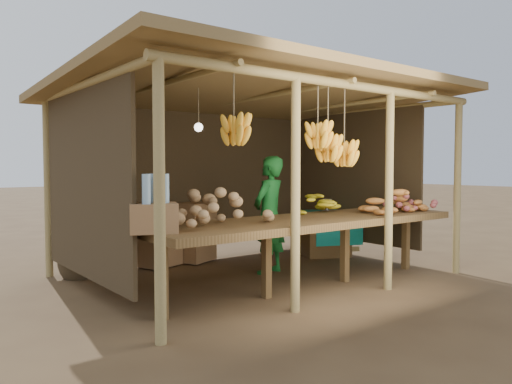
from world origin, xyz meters
TOP-DOWN VIEW (x-y plane):
  - ground at (0.00, 0.00)m, footprint 60.00×60.00m
  - stall_structure at (-0.10, -0.02)m, footprint 4.70×3.50m
  - counter at (0.00, -0.95)m, footprint 3.90×1.05m
  - potato_heap at (-1.17, -0.87)m, footprint 1.25×0.88m
  - sweet_potato_heap at (1.28, -1.12)m, footprint 1.05×0.76m
  - onion_heap at (1.56, -1.17)m, footprint 0.90×0.72m
  - banana_pile at (0.53, -0.51)m, footprint 0.69×0.43m
  - tomato_basin at (-1.90, -0.64)m, footprint 0.37×0.37m
  - bottle_box at (-1.90, -0.99)m, footprint 0.50×0.45m
  - vendor at (0.19, -0.03)m, footprint 0.64×0.53m
  - tarp_crate at (1.68, 0.43)m, footprint 0.94×0.89m
  - carton_stack at (-0.37, 1.20)m, footprint 1.21×0.58m
  - burlap_sacks at (-1.62, 1.20)m, footprint 0.93×0.49m

SIDE VIEW (x-z plane):
  - ground at x=0.00m, z-range 0.00..0.00m
  - burlap_sacks at x=-1.62m, z-range -0.04..0.62m
  - tarp_crate at x=1.68m, z-range -0.08..0.81m
  - carton_stack at x=-0.37m, z-range -0.05..0.78m
  - counter at x=0.00m, z-range 0.34..1.14m
  - vendor at x=0.19m, z-range 0.00..1.50m
  - tomato_basin at x=-1.90m, z-range 0.78..0.98m
  - banana_pile at x=0.53m, z-range 0.80..1.15m
  - onion_heap at x=1.56m, z-range 0.80..1.16m
  - sweet_potato_heap at x=1.28m, z-range 0.80..1.16m
  - potato_heap at x=-1.17m, z-range 0.80..1.17m
  - bottle_box at x=-1.90m, z-range 0.74..1.25m
  - stall_structure at x=-0.10m, z-range 0.69..3.13m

